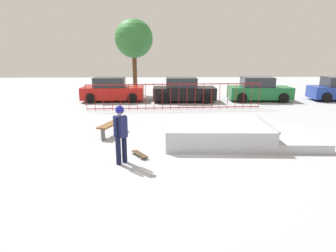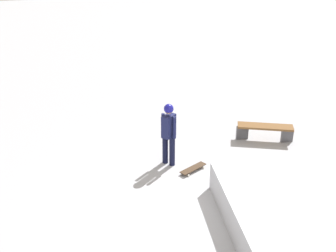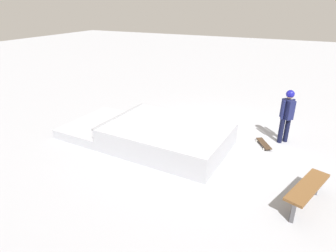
% 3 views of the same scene
% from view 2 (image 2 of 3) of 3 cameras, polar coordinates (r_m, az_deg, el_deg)
% --- Properties ---
extents(ground_plane, '(60.00, 60.00, 0.00)m').
position_cam_2_polar(ground_plane, '(10.14, 7.12, -10.24)').
color(ground_plane, '#A8AAB2').
extents(skate_ramp, '(5.53, 2.87, 0.74)m').
position_cam_2_polar(skate_ramp, '(9.18, 17.10, -13.24)').
color(skate_ramp, '#B0B3BB').
rests_on(skate_ramp, ground).
extents(skater, '(0.42, 0.42, 1.73)m').
position_cam_2_polar(skater, '(11.13, 0.09, -0.51)').
color(skater, black).
rests_on(skater, ground).
extents(skateboard, '(0.59, 0.79, 0.09)m').
position_cam_2_polar(skateboard, '(11.27, 3.34, -5.60)').
color(skateboard, '#3F2D1E').
rests_on(skateboard, ground).
extents(park_bench, '(0.90, 1.64, 0.48)m').
position_cam_2_polar(park_bench, '(12.96, 12.69, -0.43)').
color(park_bench, brown).
rests_on(park_bench, ground).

